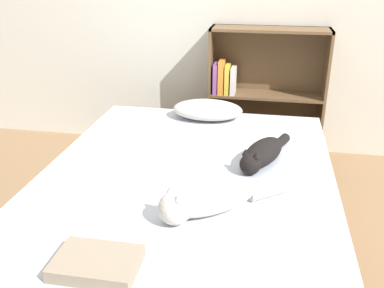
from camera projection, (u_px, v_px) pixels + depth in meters
ground_plane at (187, 244)px, 2.40m from camera, size 8.00×8.00×0.00m
bed at (187, 210)px, 2.31m from camera, size 1.55×2.04×0.45m
pillow at (208, 110)px, 2.96m from camera, size 0.48×0.30×0.13m
cat_light at (208, 199)px, 1.84m from camera, size 0.55×0.45×0.16m
cat_dark at (262, 153)px, 2.31m from camera, size 0.30×0.53×0.14m
bookshelf at (262, 91)px, 3.33m from camera, size 0.87×0.26×1.01m
blanket_fold at (97, 263)px, 1.53m from camera, size 0.30×0.21×0.05m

